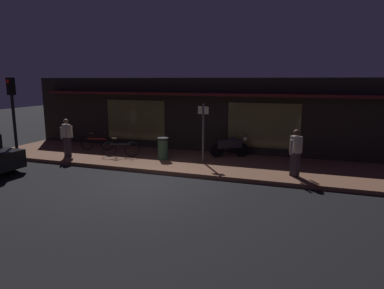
% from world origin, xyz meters
% --- Properties ---
extents(ground_plane, '(60.00, 60.00, 0.00)m').
position_xyz_m(ground_plane, '(0.00, 0.00, 0.00)').
color(ground_plane, black).
extents(sidewalk_slab, '(18.00, 4.00, 0.15)m').
position_xyz_m(sidewalk_slab, '(0.00, 3.00, 0.07)').
color(sidewalk_slab, brown).
rests_on(sidewalk_slab, ground_plane).
extents(storefront_building, '(18.00, 3.30, 3.60)m').
position_xyz_m(storefront_building, '(0.00, 6.39, 1.80)').
color(storefront_building, black).
rests_on(storefront_building, ground_plane).
extents(motorcycle, '(1.55, 0.95, 0.97)m').
position_xyz_m(motorcycle, '(1.89, 4.21, 0.65)').
color(motorcycle, black).
rests_on(motorcycle, sidewalk_slab).
extents(bicycle_parked, '(1.62, 0.54, 0.91)m').
position_xyz_m(bicycle_parked, '(-4.54, 3.51, 0.51)').
color(bicycle_parked, black).
rests_on(bicycle_parked, sidewalk_slab).
extents(bicycle_extra, '(1.56, 0.68, 0.91)m').
position_xyz_m(bicycle_extra, '(-2.68, 2.59, 0.51)').
color(bicycle_extra, black).
rests_on(bicycle_extra, sidewalk_slab).
extents(person_photographer, '(0.43, 0.61, 1.67)m').
position_xyz_m(person_photographer, '(-4.97, 1.91, 1.03)').
color(person_photographer, '#28232D').
rests_on(person_photographer, sidewalk_slab).
extents(person_bystander, '(0.44, 0.55, 1.67)m').
position_xyz_m(person_bystander, '(4.76, 1.93, 1.03)').
color(person_bystander, '#28232D').
rests_on(person_bystander, sidewalk_slab).
extents(sign_post, '(0.44, 0.09, 2.40)m').
position_xyz_m(sign_post, '(1.09, 2.78, 1.51)').
color(sign_post, '#47474C').
rests_on(sign_post, sidewalk_slab).
extents(trash_bin, '(0.48, 0.48, 0.93)m').
position_xyz_m(trash_bin, '(-0.72, 2.79, 0.62)').
color(trash_bin, '#2D4C33').
rests_on(trash_bin, sidewalk_slab).
extents(traffic_light_pole, '(0.24, 0.33, 3.60)m').
position_xyz_m(traffic_light_pole, '(-6.31, 0.41, 2.48)').
color(traffic_light_pole, black).
rests_on(traffic_light_pole, ground_plane).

